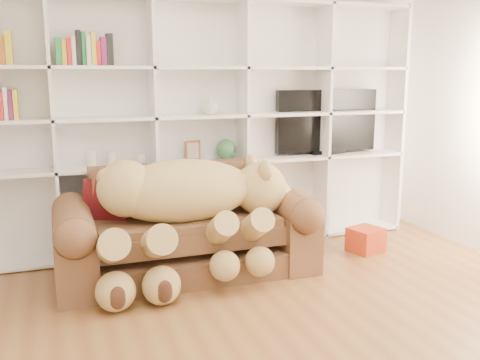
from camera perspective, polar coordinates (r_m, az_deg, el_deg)
name	(u,v)px	position (r m, az deg, el deg)	size (l,w,h in m)	color
wall_back	(194,110)	(5.32, -4.94, 7.50)	(5.00, 0.02, 2.70)	white
bookshelf	(173,116)	(5.13, -7.15, 6.82)	(4.43, 0.35, 2.40)	white
sofa	(186,234)	(4.64, -5.80, -5.75)	(2.16, 0.93, 0.91)	brown
teddy_bear	(187,204)	(4.38, -5.72, -2.61)	(1.77, 0.93, 1.03)	tan
throw_pillow	(107,202)	(4.61, -14.03, -2.26)	(0.37, 0.12, 0.37)	#5C0F19
gift_box	(366,240)	(5.34, 13.25, -6.23)	(0.29, 0.27, 0.23)	#BA3718
tv	(327,122)	(5.71, 9.22, 6.11)	(1.13, 0.18, 0.67)	black
picture_frame	(192,151)	(5.15, -5.09, 3.15)	(0.16, 0.03, 0.19)	brown
green_vase	(226,150)	(5.25, -1.47, 3.27)	(0.20, 0.20, 0.20)	#316039
figurine_tall	(91,159)	(5.01, -15.58, 2.22)	(0.08, 0.08, 0.16)	silver
figurine_short	(112,159)	(5.02, -13.53, 2.19)	(0.08, 0.08, 0.13)	silver
snow_globe	(141,159)	(5.06, -10.52, 2.24)	(0.10, 0.10, 0.10)	white
shelf_vase	(210,105)	(5.15, -3.24, 8.04)	(0.18, 0.18, 0.18)	beige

